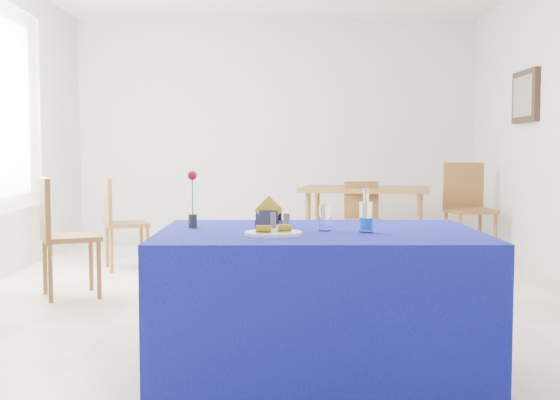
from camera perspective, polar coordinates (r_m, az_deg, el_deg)
The scene contains 19 objects.
floor at distance 5.53m, azimuth -0.20°, elevation -8.08°, with size 7.00×7.00×0.00m, color beige.
room_shell at distance 5.44m, azimuth -0.20°, elevation 10.22°, with size 7.00×7.00×7.00m.
curtain at distance 6.67m, azimuth -21.47°, elevation 7.09°, with size 0.04×1.75×1.85m, color white.
picture_frame at distance 7.45m, azimuth 19.34°, elevation 7.94°, with size 0.06×0.64×0.52m, color black.
picture_art at distance 7.45m, azimuth 19.15°, elevation 7.95°, with size 0.02×0.52×0.40m, color #998C66.
plate at distance 3.34m, azimuth -0.54°, elevation -2.72°, with size 0.28×0.28×0.01m, color white.
drinking_glass at distance 3.51m, azimuth 3.68°, elevation -1.45°, with size 0.06×0.06×0.13m, color white.
salt_shaker at distance 3.59m, azimuth -0.56°, elevation -1.69°, with size 0.03×0.03×0.09m, color slate.
pepper_shaker at distance 3.53m, azimuth 0.53°, elevation -1.79°, with size 0.03×0.03×0.09m, color #5D5D61.
blue_table at distance 3.59m, azimuth 3.15°, elevation -8.53°, with size 1.60×1.10×0.76m.
water_bottle at distance 3.47m, azimuth 7.00°, elevation -1.44°, with size 0.07×0.07×0.21m.
napkin_holder at distance 3.67m, azimuth -0.92°, elevation -1.46°, with size 0.15×0.10×0.17m.
rose_vase at distance 3.66m, azimuth -7.12°, elevation -0.02°, with size 0.05×0.05×0.30m.
oak_table at distance 7.94m, azimuth 6.97°, elevation 0.50°, with size 1.57×1.17×0.76m.
chair_bg_left at distance 7.52m, azimuth 6.77°, elevation -1.19°, with size 0.41×0.41×0.83m.
chair_bg_right at distance 7.95m, azimuth 14.97°, elevation -0.19°, with size 0.52×0.52×1.03m.
chair_win_a at distance 5.79m, azimuth -17.50°, elevation -2.21°, with size 0.56×0.56×0.95m.
chair_win_b at distance 7.02m, azimuth -13.02°, elevation -1.35°, with size 0.51×0.51×0.89m.
banana_pieces at distance 3.34m, azimuth -0.49°, elevation -2.30°, with size 0.17×0.09×0.03m.
Camera 1 is at (-0.00, -5.41, 1.16)m, focal length 45.00 mm.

